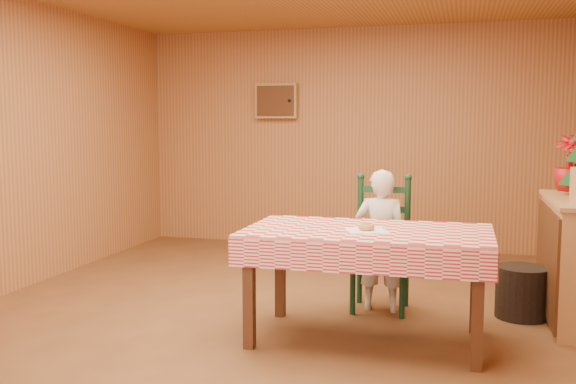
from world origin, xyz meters
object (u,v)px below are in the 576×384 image
object	(u,v)px
dining_table	(367,241)
storage_bin	(522,292)
seated_child	(381,240)
ladder_chair	(381,247)

from	to	relation	value
dining_table	storage_bin	distance (m)	1.44
dining_table	storage_bin	world-z (taller)	dining_table
storage_bin	seated_child	bearing A→B (deg)	-175.05
seated_child	storage_bin	bearing A→B (deg)	-175.05
seated_child	dining_table	bearing A→B (deg)	90.00
ladder_chair	seated_child	size ratio (longest dim) A/B	0.96
dining_table	seated_child	bearing A→B (deg)	90.00
ladder_chair	dining_table	bearing A→B (deg)	-90.00
dining_table	storage_bin	bearing A→B (deg)	37.50
ladder_chair	seated_child	bearing A→B (deg)	-90.00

